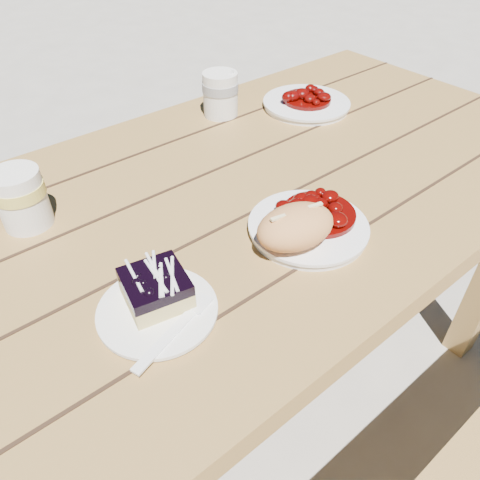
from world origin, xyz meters
TOP-DOWN VIEW (x-y plane):
  - ground at (0.00, 0.00)m, footprint 60.00×60.00m
  - picnic_table at (0.00, -0.00)m, footprint 2.00×1.55m
  - main_plate at (0.21, -0.18)m, footprint 0.20×0.20m
  - goulash_stew at (0.24, -0.18)m, footprint 0.13×0.13m
  - bread_roll at (0.16, -0.20)m, footprint 0.15×0.12m
  - dessert_plate at (-0.09, -0.18)m, footprint 0.17×0.17m
  - blueberry_cake at (-0.08, -0.16)m, footprint 0.10×0.10m
  - fork_dessert at (-0.11, -0.23)m, footprint 0.16×0.07m
  - coffee_cup at (0.38, 0.28)m, footprint 0.08×0.08m
  - second_plate at (0.58, 0.17)m, footprint 0.22×0.22m
  - second_stew at (0.58, 0.17)m, footprint 0.12×0.12m
  - second_cup at (-0.15, 0.15)m, footprint 0.08×0.08m

SIDE VIEW (x-z plane):
  - ground at x=0.00m, z-range 0.00..0.00m
  - picnic_table at x=0.00m, z-range 0.21..0.96m
  - dessert_plate at x=-0.09m, z-range 0.75..0.76m
  - main_plate at x=0.21m, z-range 0.75..0.77m
  - second_plate at x=0.58m, z-range 0.75..0.77m
  - fork_dessert at x=-0.11m, z-range 0.76..0.76m
  - blueberry_cake at x=-0.08m, z-range 0.76..0.81m
  - goulash_stew at x=0.24m, z-range 0.77..0.81m
  - second_stew at x=0.58m, z-range 0.77..0.81m
  - bread_roll at x=0.16m, z-range 0.77..0.84m
  - coffee_cup at x=0.38m, z-range 0.75..0.86m
  - second_cup at x=-0.15m, z-range 0.75..0.86m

